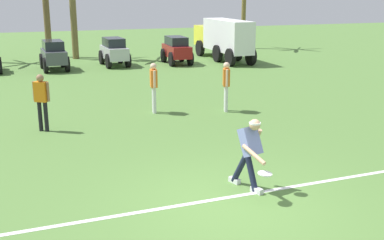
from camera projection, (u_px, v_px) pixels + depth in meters
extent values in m
plane|color=#527B38|center=(230.00, 204.00, 8.63)|extent=(80.00, 80.00, 0.00)
cube|color=white|center=(225.00, 198.00, 8.85)|extent=(23.20, 0.77, 0.01)
cylinder|color=#191E38|center=(251.00, 172.00, 9.12)|extent=(0.22, 0.37, 0.72)
cube|color=silver|center=(257.00, 190.00, 9.08)|extent=(0.18, 0.28, 0.10)
cylinder|color=#191E38|center=(240.00, 168.00, 9.36)|extent=(0.25, 0.45, 0.69)
cube|color=silver|center=(234.00, 180.00, 9.55)|extent=(0.18, 0.28, 0.10)
cube|color=#7A84C6|center=(250.00, 141.00, 9.00)|extent=(0.45, 0.48, 0.58)
sphere|color=tan|center=(255.00, 125.00, 8.83)|extent=(0.27, 0.27, 0.21)
cylinder|color=white|center=(255.00, 123.00, 8.83)|extent=(0.27, 0.27, 0.03)
cylinder|color=tan|center=(254.00, 155.00, 8.72)|extent=(0.26, 0.57, 0.27)
cylinder|color=tan|center=(256.00, 140.00, 9.17)|extent=(0.16, 0.29, 0.49)
cylinder|color=white|center=(265.00, 174.00, 8.54)|extent=(0.36, 0.36, 0.05)
cylinder|color=black|center=(46.00, 117.00, 12.96)|extent=(0.15, 0.15, 0.82)
cylinder|color=black|center=(40.00, 116.00, 13.00)|extent=(0.15, 0.15, 0.82)
cube|color=orange|center=(41.00, 92.00, 12.80)|extent=(0.39, 0.36, 0.54)
cylinder|color=#936B4C|center=(48.00, 92.00, 12.75)|extent=(0.10, 0.10, 0.52)
cylinder|color=#936B4C|center=(34.00, 91.00, 12.85)|extent=(0.10, 0.10, 0.52)
sphere|color=#936B4C|center=(40.00, 78.00, 12.71)|extent=(0.28, 0.28, 0.20)
cylinder|color=silver|center=(154.00, 100.00, 14.86)|extent=(0.12, 0.12, 0.82)
cylinder|color=silver|center=(154.00, 99.00, 15.03)|extent=(0.12, 0.12, 0.82)
cube|color=orange|center=(154.00, 78.00, 14.76)|extent=(0.25, 0.36, 0.54)
cylinder|color=beige|center=(154.00, 79.00, 14.56)|extent=(0.08, 0.08, 0.52)
cylinder|color=beige|center=(153.00, 77.00, 14.96)|extent=(0.08, 0.08, 0.52)
sphere|color=beige|center=(153.00, 66.00, 14.67)|extent=(0.23, 0.23, 0.20)
cylinder|color=silver|center=(226.00, 99.00, 15.03)|extent=(0.14, 0.14, 0.82)
cylinder|color=silver|center=(226.00, 98.00, 15.21)|extent=(0.14, 0.14, 0.82)
cube|color=orange|center=(226.00, 77.00, 14.94)|extent=(0.30, 0.39, 0.54)
cylinder|color=beige|center=(227.00, 78.00, 14.74)|extent=(0.09, 0.09, 0.52)
cylinder|color=beige|center=(226.00, 76.00, 15.14)|extent=(0.09, 0.09, 0.52)
sphere|color=beige|center=(227.00, 65.00, 14.85)|extent=(0.25, 0.25, 0.20)
cylinder|color=black|center=(0.00, 63.00, 23.25)|extent=(0.21, 0.61, 0.60)
cylinder|color=black|center=(0.00, 68.00, 21.87)|extent=(0.21, 0.61, 0.60)
cube|color=#474C51|center=(54.00, 56.00, 22.95)|extent=(1.10, 2.40, 0.60)
cube|color=#1E232B|center=(53.00, 45.00, 22.86)|extent=(0.94, 1.59, 0.44)
cylinder|color=black|center=(42.00, 61.00, 23.55)|extent=(0.22, 0.73, 0.72)
cylinder|color=black|center=(62.00, 60.00, 23.91)|extent=(0.22, 0.73, 0.72)
cylinder|color=black|center=(46.00, 65.00, 22.16)|extent=(0.22, 0.73, 0.72)
cylinder|color=black|center=(67.00, 64.00, 22.52)|extent=(0.22, 0.73, 0.72)
cube|color=#B7BABF|center=(114.00, 53.00, 24.27)|extent=(1.08, 2.39, 0.60)
cube|color=#1E232B|center=(114.00, 42.00, 24.18)|extent=(0.93, 1.59, 0.44)
cylinder|color=black|center=(102.00, 57.00, 24.86)|extent=(0.21, 0.73, 0.72)
cylinder|color=black|center=(120.00, 56.00, 25.22)|extent=(0.21, 0.73, 0.72)
cylinder|color=black|center=(108.00, 61.00, 23.47)|extent=(0.21, 0.73, 0.72)
cylinder|color=black|center=(128.00, 60.00, 23.83)|extent=(0.21, 0.73, 0.72)
cube|color=maroon|center=(177.00, 51.00, 24.92)|extent=(1.04, 2.37, 0.60)
cube|color=#1E232B|center=(176.00, 41.00, 24.83)|extent=(0.90, 1.57, 0.44)
cylinder|color=black|center=(164.00, 55.00, 25.57)|extent=(0.20, 0.72, 0.72)
cylinder|color=black|center=(181.00, 55.00, 25.86)|extent=(0.20, 0.72, 0.72)
cylinder|color=black|center=(172.00, 59.00, 24.14)|extent=(0.20, 0.72, 0.72)
cylinder|color=black|center=(190.00, 58.00, 24.43)|extent=(0.20, 0.72, 0.72)
cube|color=yellow|center=(207.00, 36.00, 28.31)|extent=(1.06, 1.71, 1.15)
cube|color=white|center=(228.00, 36.00, 25.57)|extent=(1.18, 4.21, 1.65)
cylinder|color=black|center=(200.00, 48.00, 27.99)|extent=(0.25, 0.90, 0.90)
cylinder|color=black|center=(218.00, 47.00, 28.37)|extent=(0.25, 0.90, 0.90)
cylinder|color=black|center=(217.00, 53.00, 25.62)|extent=(0.25, 0.90, 0.90)
cylinder|color=black|center=(237.00, 53.00, 26.00)|extent=(0.25, 0.90, 0.90)
cylinder|color=black|center=(230.00, 57.00, 24.12)|extent=(0.25, 0.90, 0.90)
cylinder|color=black|center=(251.00, 56.00, 24.50)|extent=(0.25, 0.90, 0.90)
cylinder|color=brown|center=(244.00, 5.00, 31.10)|extent=(0.28, 0.28, 5.63)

